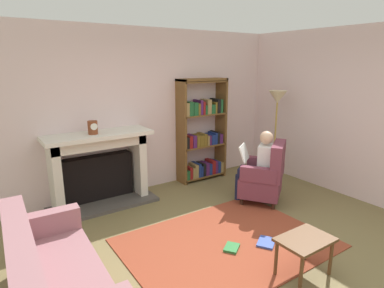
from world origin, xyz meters
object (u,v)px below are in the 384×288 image
at_px(mantel_clock, 93,127).
at_px(floor_lamp, 277,105).
at_px(seated_reader, 258,163).
at_px(sofa_floral, 54,284).
at_px(bookshelf, 202,133).
at_px(armchair_reading, 265,176).
at_px(side_table, 305,244).
at_px(fireplace, 99,167).

bearing_deg(mantel_clock, floor_lamp, -12.44).
bearing_deg(seated_reader, mantel_clock, -64.09).
bearing_deg(sofa_floral, bookshelf, -53.61).
distance_m(armchair_reading, sofa_floral, 3.32).
height_order(sofa_floral, side_table, sofa_floral).
relative_size(fireplace, armchair_reading, 1.64).
bearing_deg(fireplace, side_table, -68.46).
bearing_deg(fireplace, floor_lamp, -14.59).
relative_size(fireplace, side_table, 2.85).
distance_m(bookshelf, seated_reader, 1.36).
bearing_deg(mantel_clock, side_table, -66.41).
bearing_deg(seated_reader, side_table, 24.09).
height_order(armchair_reading, seated_reader, seated_reader).
relative_size(mantel_clock, floor_lamp, 0.12).
bearing_deg(bookshelf, side_table, -105.55).
relative_size(armchair_reading, floor_lamp, 0.58).
xyz_separation_m(mantel_clock, bookshelf, (2.04, 0.14, -0.35)).
distance_m(armchair_reading, floor_lamp, 1.44).
bearing_deg(mantel_clock, fireplace, 53.29).
xyz_separation_m(mantel_clock, armchair_reading, (2.24, -1.29, -0.81)).
distance_m(bookshelf, floor_lamp, 1.44).
distance_m(bookshelf, armchair_reading, 1.51).
height_order(sofa_floral, floor_lamp, floor_lamp).
xyz_separation_m(mantel_clock, sofa_floral, (-1.01, -1.96, -0.91)).
distance_m(fireplace, seated_reader, 2.46).
bearing_deg(fireplace, armchair_reading, -32.74).
relative_size(bookshelf, armchair_reading, 1.93).
bearing_deg(floor_lamp, sofa_floral, -162.70).
bearing_deg(mantel_clock, sofa_floral, -117.34).
distance_m(fireplace, side_table, 3.13).
bearing_deg(armchair_reading, fireplace, -68.06).
distance_m(armchair_reading, side_table, 1.82).
bearing_deg(sofa_floral, armchair_reading, -76.40).
bearing_deg(mantel_clock, bookshelf, 3.81).
distance_m(fireplace, floor_lamp, 3.22).
relative_size(bookshelf, side_table, 3.34).
bearing_deg(seated_reader, fireplace, -67.04).
bearing_deg(sofa_floral, fireplace, -25.96).
height_order(mantel_clock, floor_lamp, floor_lamp).
bearing_deg(seated_reader, sofa_floral, -21.73).
bearing_deg(floor_lamp, fireplace, 165.41).
xyz_separation_m(fireplace, side_table, (1.15, -2.90, -0.24)).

